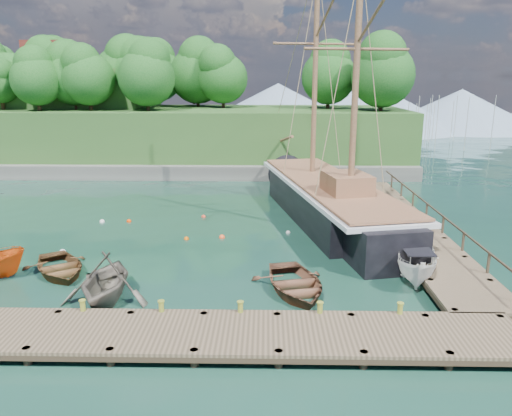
{
  "coord_description": "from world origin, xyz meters",
  "views": [
    {
      "loc": [
        2.95,
        -22.3,
        9.24
      ],
      "look_at": [
        2.38,
        5.02,
        2.0
      ],
      "focal_mm": 35.0,
      "sensor_mm": 36.0,
      "label": 1
    }
  ],
  "objects_px": {
    "rowboat_2": "(295,291)",
    "cabin_boat_white": "(416,279)",
    "schooner": "(328,203)",
    "rowboat_1": "(107,301)",
    "rowboat_0": "(60,273)"
  },
  "relations": [
    {
      "from": "rowboat_0",
      "to": "schooner",
      "type": "relative_size",
      "value": 0.16
    },
    {
      "from": "rowboat_2",
      "to": "cabin_boat_white",
      "type": "bearing_deg",
      "value": 1.89
    },
    {
      "from": "rowboat_0",
      "to": "schooner",
      "type": "bearing_deg",
      "value": 2.01
    },
    {
      "from": "rowboat_0",
      "to": "rowboat_2",
      "type": "relative_size",
      "value": 0.9
    },
    {
      "from": "rowboat_2",
      "to": "cabin_boat_white",
      "type": "relative_size",
      "value": 1.01
    },
    {
      "from": "rowboat_1",
      "to": "schooner",
      "type": "height_order",
      "value": "schooner"
    },
    {
      "from": "rowboat_0",
      "to": "cabin_boat_white",
      "type": "xyz_separation_m",
      "value": [
        17.01,
        -0.36,
        0.0
      ]
    },
    {
      "from": "rowboat_1",
      "to": "rowboat_2",
      "type": "xyz_separation_m",
      "value": [
        8.04,
        1.15,
        0.0
      ]
    },
    {
      "from": "cabin_boat_white",
      "to": "schooner",
      "type": "xyz_separation_m",
      "value": [
        -2.91,
        10.16,
        1.08
      ]
    },
    {
      "from": "rowboat_1",
      "to": "cabin_boat_white",
      "type": "bearing_deg",
      "value": 9.63
    },
    {
      "from": "rowboat_1",
      "to": "rowboat_2",
      "type": "distance_m",
      "value": 8.13
    },
    {
      "from": "rowboat_0",
      "to": "cabin_boat_white",
      "type": "height_order",
      "value": "cabin_boat_white"
    },
    {
      "from": "rowboat_2",
      "to": "rowboat_0",
      "type": "bearing_deg",
      "value": 158.17
    },
    {
      "from": "rowboat_0",
      "to": "rowboat_2",
      "type": "bearing_deg",
      "value": -42.1
    },
    {
      "from": "rowboat_0",
      "to": "schooner",
      "type": "xyz_separation_m",
      "value": [
        14.1,
        9.81,
        1.08
      ]
    }
  ]
}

